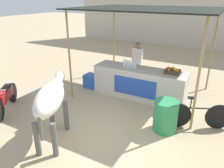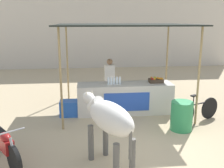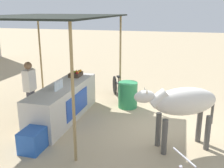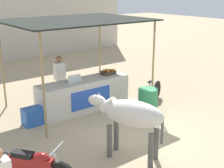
# 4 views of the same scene
# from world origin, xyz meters

# --- Properties ---
(ground_plane) EXTENTS (60.00, 60.00, 0.00)m
(ground_plane) POSITION_xyz_m (0.00, 0.00, 0.00)
(ground_plane) COLOR tan
(building_wall_far) EXTENTS (16.00, 0.50, 5.43)m
(building_wall_far) POSITION_xyz_m (0.00, 10.65, 2.71)
(building_wall_far) COLOR beige
(building_wall_far) RESTS_ON ground
(stall_counter) EXTENTS (3.00, 0.82, 0.96)m
(stall_counter) POSITION_xyz_m (0.00, 2.20, 0.48)
(stall_counter) COLOR beige
(stall_counter) RESTS_ON ground
(stall_awning) EXTENTS (4.20, 3.20, 2.79)m
(stall_awning) POSITION_xyz_m (0.00, 2.50, 2.68)
(stall_awning) COLOR black
(stall_awning) RESTS_ON ground
(water_bottle_row) EXTENTS (0.43, 0.07, 0.25)m
(water_bottle_row) POSITION_xyz_m (-0.35, 2.15, 1.07)
(water_bottle_row) COLOR silver
(water_bottle_row) RESTS_ON stall_counter
(fruit_crate) EXTENTS (0.44, 0.32, 0.18)m
(fruit_crate) POSITION_xyz_m (1.01, 2.25, 1.03)
(fruit_crate) COLOR #3F3326
(fruit_crate) RESTS_ON stall_counter
(vendor_behind_counter) EXTENTS (0.34, 0.22, 1.65)m
(vendor_behind_counter) POSITION_xyz_m (-0.41, 2.95, 0.85)
(vendor_behind_counter) COLOR #383842
(vendor_behind_counter) RESTS_ON ground
(cooler_box) EXTENTS (0.60, 0.44, 0.48)m
(cooler_box) POSITION_xyz_m (-1.76, 2.10, 0.24)
(cooler_box) COLOR blue
(cooler_box) RESTS_ON ground
(water_barrel) EXTENTS (0.59, 0.59, 0.80)m
(water_barrel) POSITION_xyz_m (1.32, 0.68, 0.40)
(water_barrel) COLOR #2D8C51
(water_barrel) RESTS_ON ground
(cow) EXTENTS (1.14, 1.79, 1.44)m
(cow) POSITION_xyz_m (-0.81, -0.94, 1.03)
(cow) COLOR silver
(cow) RESTS_ON ground
(motorcycle_parked) EXTENTS (1.11, 1.51, 0.90)m
(motorcycle_parked) POSITION_xyz_m (-2.98, -0.58, 0.43)
(motorcycle_parked) COLOR black
(motorcycle_parked) RESTS_ON ground
(bicycle_leaning) EXTENTS (1.53, 0.73, 0.85)m
(bicycle_leaning) POSITION_xyz_m (2.01, 1.19, 0.35)
(bicycle_leaning) COLOR black
(bicycle_leaning) RESTS_ON ground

